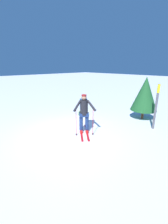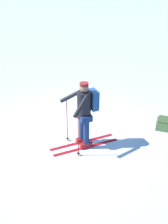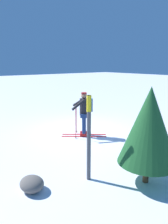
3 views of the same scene
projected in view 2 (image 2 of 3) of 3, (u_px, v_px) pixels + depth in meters
ground_plane at (72, 133)px, 8.23m from camera, size 80.00×80.00×0.00m
skier at (85, 111)px, 7.30m from camera, size 1.34×1.53×1.67m
dropped_backpack at (164, 124)px, 8.40m from camera, size 0.44×0.50×0.28m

